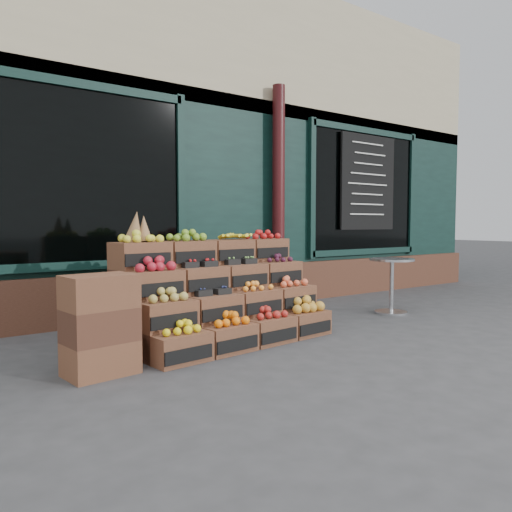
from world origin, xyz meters
TOP-DOWN VIEW (x-y plane):
  - ground at (0.00, 0.00)m, footprint 60.00×60.00m
  - shop_facade at (0.00, 5.11)m, footprint 12.00×6.24m
  - crate_display at (-0.68, 0.67)m, footprint 2.20×1.22m
  - spare_crates at (-2.10, 0.21)m, footprint 0.57×0.43m
  - bistro_table at (1.97, 0.59)m, footprint 0.59×0.59m
  - shopkeeper at (-1.48, 2.62)m, footprint 0.78×0.56m

SIDE VIEW (x-z plane):
  - ground at x=0.00m, z-range 0.00..0.00m
  - spare_crates at x=-2.10m, z-range 0.00..0.80m
  - crate_display at x=-0.68m, z-range -0.25..1.07m
  - bistro_table at x=1.97m, z-range 0.09..0.83m
  - shopkeeper at x=-1.48m, z-range 0.00..2.00m
  - shop_facade at x=0.00m, z-range 0.00..4.80m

